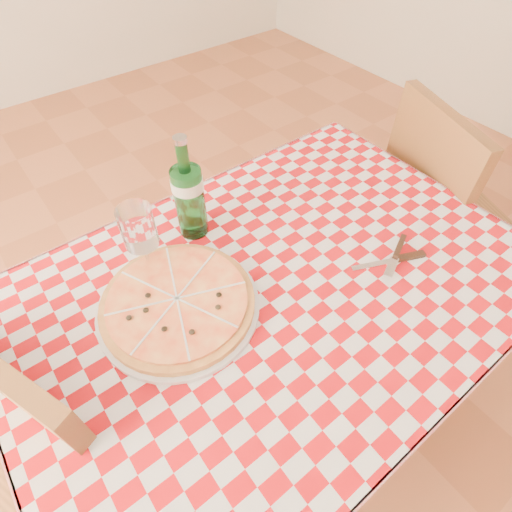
{
  "coord_description": "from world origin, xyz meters",
  "views": [
    {
      "loc": [
        -0.41,
        -0.45,
        1.54
      ],
      "look_at": [
        -0.02,
        0.06,
        0.82
      ],
      "focal_mm": 28.0,
      "sensor_mm": 36.0,
      "label": 1
    }
  ],
  "objects_px": {
    "dining_table": "(276,305)",
    "chair_far": "(29,470)",
    "water_bottle": "(188,189)",
    "pizza_plate": "(178,302)",
    "wine_glass": "(143,242)",
    "chair_near": "(435,207)"
  },
  "relations": [
    {
      "from": "chair_near",
      "to": "chair_far",
      "type": "xyz_separation_m",
      "value": [
        -1.5,
        0.03,
        -0.03
      ]
    },
    {
      "from": "pizza_plate",
      "to": "water_bottle",
      "type": "height_order",
      "value": "water_bottle"
    },
    {
      "from": "dining_table",
      "to": "chair_far",
      "type": "distance_m",
      "value": 0.7
    },
    {
      "from": "dining_table",
      "to": "chair_far",
      "type": "height_order",
      "value": "chair_far"
    },
    {
      "from": "dining_table",
      "to": "water_bottle",
      "type": "distance_m",
      "value": 0.38
    },
    {
      "from": "chair_near",
      "to": "pizza_plate",
      "type": "bearing_deg",
      "value": -161.7
    },
    {
      "from": "dining_table",
      "to": "water_bottle",
      "type": "xyz_separation_m",
      "value": [
        -0.06,
        0.28,
        0.24
      ]
    },
    {
      "from": "chair_near",
      "to": "pizza_plate",
      "type": "distance_m",
      "value": 1.07
    },
    {
      "from": "chair_far",
      "to": "chair_near",
      "type": "bearing_deg",
      "value": 157.13
    },
    {
      "from": "dining_table",
      "to": "chair_far",
      "type": "xyz_separation_m",
      "value": [
        -0.68,
        0.07,
        -0.15
      ]
    },
    {
      "from": "dining_table",
      "to": "pizza_plate",
      "type": "bearing_deg",
      "value": 160.32
    },
    {
      "from": "dining_table",
      "to": "chair_far",
      "type": "bearing_deg",
      "value": 174.3
    },
    {
      "from": "chair_far",
      "to": "pizza_plate",
      "type": "xyz_separation_m",
      "value": [
        0.45,
        0.01,
        0.27
      ]
    },
    {
      "from": "pizza_plate",
      "to": "wine_glass",
      "type": "height_order",
      "value": "wine_glass"
    },
    {
      "from": "pizza_plate",
      "to": "chair_far",
      "type": "bearing_deg",
      "value": -178.22
    },
    {
      "from": "chair_near",
      "to": "wine_glass",
      "type": "distance_m",
      "value": 1.11
    },
    {
      "from": "chair_far",
      "to": "water_bottle",
      "type": "height_order",
      "value": "water_bottle"
    },
    {
      "from": "dining_table",
      "to": "wine_glass",
      "type": "height_order",
      "value": "wine_glass"
    },
    {
      "from": "chair_near",
      "to": "pizza_plate",
      "type": "relative_size",
      "value": 2.49
    },
    {
      "from": "dining_table",
      "to": "chair_far",
      "type": "relative_size",
      "value": 1.34
    },
    {
      "from": "chair_near",
      "to": "dining_table",
      "type": "bearing_deg",
      "value": -156.57
    },
    {
      "from": "water_bottle",
      "to": "wine_glass",
      "type": "relative_size",
      "value": 1.44
    }
  ]
}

